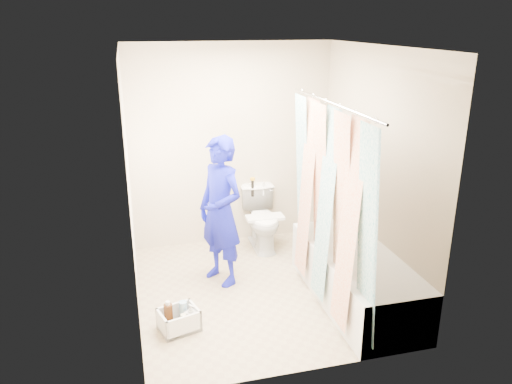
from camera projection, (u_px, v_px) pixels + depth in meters
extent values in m
plane|color=tan|center=(260.00, 290.00, 5.11)|extent=(2.60, 2.60, 0.00)
cube|color=white|center=(260.00, 46.00, 4.33)|extent=(2.40, 2.60, 0.02)
cube|color=tan|center=(232.00, 146.00, 5.91)|extent=(2.40, 0.02, 2.40)
cube|color=tan|center=(307.00, 231.00, 3.53)|extent=(2.40, 0.02, 2.40)
cube|color=tan|center=(130.00, 188.00, 4.44)|extent=(0.02, 2.60, 2.40)
cube|color=tan|center=(375.00, 169.00, 5.00)|extent=(0.02, 2.60, 2.40)
cube|color=silver|center=(355.00, 277.00, 4.84)|extent=(0.70, 1.75, 0.50)
cube|color=white|center=(357.00, 258.00, 4.77)|extent=(0.58, 1.63, 0.06)
cylinder|color=silver|center=(332.00, 103.00, 4.21)|extent=(0.02, 1.90, 0.02)
cube|color=silver|center=(327.00, 206.00, 4.51)|extent=(0.06, 1.75, 1.80)
imported|color=white|center=(262.00, 219.00, 5.98)|extent=(0.42, 0.72, 0.72)
cube|color=white|center=(265.00, 217.00, 5.85)|extent=(0.45, 0.20, 0.03)
cylinder|color=black|center=(253.00, 188.00, 6.03)|extent=(0.03, 0.03, 0.21)
cylinder|color=gold|center=(253.00, 179.00, 5.99)|extent=(0.06, 0.06, 0.03)
cylinder|color=silver|center=(263.00, 189.00, 6.07)|extent=(0.03, 0.03, 0.17)
imported|color=#1013A0|center=(221.00, 212.00, 5.05)|extent=(0.61, 0.68, 1.56)
cube|color=silver|center=(179.00, 328.00, 4.45)|extent=(0.39, 0.35, 0.03)
cube|color=silver|center=(162.00, 325.00, 4.35)|extent=(0.10, 0.26, 0.20)
cube|color=silver|center=(195.00, 315.00, 4.50)|extent=(0.10, 0.26, 0.20)
cube|color=silver|center=(184.00, 327.00, 4.32)|extent=(0.33, 0.12, 0.20)
cube|color=silver|center=(174.00, 313.00, 4.52)|extent=(0.33, 0.12, 0.20)
cylinder|color=#43220D|center=(169.00, 316.00, 4.40)|extent=(0.08, 0.08, 0.22)
cylinder|color=white|center=(183.00, 312.00, 4.49)|extent=(0.07, 0.07, 0.20)
cylinder|color=beige|center=(184.00, 322.00, 4.38)|extent=(0.05, 0.05, 0.14)
cylinder|color=#43220D|center=(174.00, 330.00, 4.34)|extent=(0.07, 0.07, 0.07)
cylinder|color=gold|center=(174.00, 326.00, 4.33)|extent=(0.07, 0.07, 0.01)
imported|color=silver|center=(191.00, 315.00, 4.42)|extent=(0.13, 0.14, 0.21)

